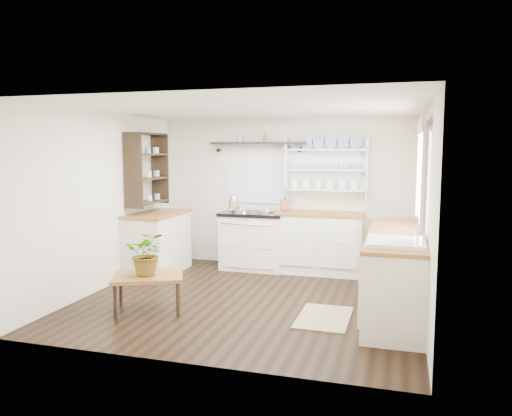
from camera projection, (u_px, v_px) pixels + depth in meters
name	position (u px, v px, depth m)	size (l,w,h in m)	color
floor	(250.00, 300.00, 6.09)	(4.00, 3.80, 0.01)	black
wall_back	(285.00, 193.00, 7.77)	(4.00, 0.02, 2.30)	silver
wall_right	(426.00, 212.00, 5.40)	(0.02, 3.80, 2.30)	silver
wall_left	(103.00, 201.00, 6.51)	(0.02, 3.80, 2.30)	silver
ceiling	(250.00, 109.00, 5.82)	(4.00, 3.80, 0.01)	white
window	(422.00, 173.00, 5.51)	(0.08, 1.55, 1.22)	white
aga_cooker	(254.00, 240.00, 7.65)	(0.98, 0.68, 0.91)	#EFE6CF
back_cabinets	(320.00, 242.00, 7.40)	(1.27, 0.63, 0.90)	beige
right_cabinets	(395.00, 270.00, 5.66)	(0.62, 2.43, 0.90)	beige
belfast_sink	(396.00, 254.00, 4.91)	(0.55, 0.60, 0.45)	white
left_cabinets	(158.00, 242.00, 7.37)	(0.62, 1.13, 0.90)	beige
plate_rack	(327.00, 167.00, 7.51)	(1.20, 0.22, 0.90)	white
high_shelf	(258.00, 144.00, 7.67)	(1.50, 0.29, 0.16)	black
left_shelving	(147.00, 168.00, 7.28)	(0.28, 0.80, 1.05)	black
kettle	(234.00, 202.00, 7.55)	(0.17, 0.17, 0.21)	silver
utensil_crock	(284.00, 205.00, 7.57)	(0.13, 0.13, 0.15)	#A9583E
center_table	(148.00, 279.00, 5.62)	(0.93, 0.82, 0.42)	brown
potted_plant	(147.00, 253.00, 5.59)	(0.45, 0.39, 0.50)	#3F7233
floor_rug	(324.00, 317.00, 5.42)	(0.55, 0.85, 0.02)	olive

